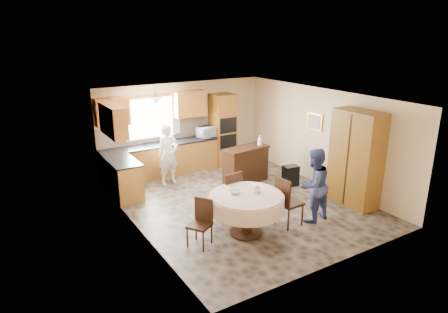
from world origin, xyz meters
TOP-DOWN VIEW (x-y plane):
  - floor at (0.00, 0.00)m, footprint 5.00×6.00m
  - ceiling at (0.00, 0.00)m, footprint 5.00×6.00m
  - wall_back at (0.00, 3.00)m, footprint 5.00×0.02m
  - wall_front at (0.00, -3.00)m, footprint 5.00×0.02m
  - wall_left at (-2.50, 0.00)m, footprint 0.02×6.00m
  - wall_right at (2.50, 0.00)m, footprint 0.02×6.00m
  - window at (-1.00, 2.98)m, footprint 1.40×0.03m
  - curtain_left at (-1.75, 2.93)m, footprint 0.22×0.02m
  - curtain_right at (-0.25, 2.93)m, footprint 0.22×0.02m
  - base_cab_back at (-0.85, 2.70)m, footprint 3.30×0.60m
  - counter_back at (-0.85, 2.70)m, footprint 3.30×0.64m
  - base_cab_left at (-2.20, 1.80)m, footprint 0.60×1.20m
  - counter_left at (-2.20, 1.80)m, footprint 0.64×1.20m
  - backsplash at (-0.85, 2.99)m, footprint 3.30×0.02m
  - wall_cab_left at (-2.05, 2.83)m, footprint 0.85×0.33m
  - wall_cab_right at (0.15, 2.83)m, footprint 0.90×0.33m
  - wall_cab_side at (-2.33, 1.80)m, footprint 0.33×1.20m
  - oven_tower at (1.15, 2.69)m, footprint 0.66×0.62m
  - oven_upper at (1.15, 2.38)m, footprint 0.56×0.01m
  - oven_lower at (1.15, 2.38)m, footprint 0.56×0.01m
  - pendant at (-1.00, 2.50)m, footprint 0.36×0.36m
  - sideboard at (0.86, 1.05)m, footprint 1.33×0.69m
  - space_heater at (1.73, 0.24)m, footprint 0.42×0.32m
  - cupboard at (2.22, -1.38)m, footprint 0.58×1.15m
  - dining_table at (-0.74, -1.30)m, footprint 1.47×1.47m
  - chair_left at (-1.68, -1.18)m, footprint 0.54×0.54m
  - chair_back at (-0.61, -0.52)m, footprint 0.49×0.49m
  - chair_right at (0.15, -1.45)m, footprint 0.49×0.49m
  - framed_picture at (2.47, 0.26)m, footprint 0.06×0.54m
  - microwave at (0.59, 2.65)m, footprint 0.62×0.48m
  - person_sink at (-0.92, 2.01)m, footprint 0.60×0.41m
  - person_dining at (0.80, -1.53)m, footprint 0.83×0.68m
  - bowl_sideboard at (0.68, 1.05)m, footprint 0.26×0.26m
  - bottle_sideboard at (1.30, 1.05)m, footprint 0.14×0.14m
  - cup_table at (-0.50, -1.32)m, footprint 0.14×0.14m
  - bowl_table at (-0.89, -1.14)m, footprint 0.22×0.22m

SIDE VIEW (x-z plane):
  - floor at x=0.00m, z-range -0.01..0.01m
  - space_heater at x=1.73m, z-range 0.00..0.53m
  - base_cab_back at x=-0.85m, z-range 0.00..0.88m
  - base_cab_left at x=-2.20m, z-range 0.00..0.88m
  - sideboard at x=0.86m, z-range 0.00..0.90m
  - chair_left at x=-1.68m, z-range 0.05..0.95m
  - chair_back at x=-0.61m, z-range 0.06..1.10m
  - chair_right at x=0.15m, z-range 0.06..1.12m
  - dining_table at x=-0.74m, z-range 0.24..1.08m
  - oven_lower at x=1.15m, z-range 0.53..0.97m
  - person_dining at x=0.80m, z-range 0.00..1.59m
  - person_sink at x=-0.92m, z-range 0.00..1.59m
  - bowl_table at x=-0.89m, z-range 0.84..0.91m
  - cup_table at x=-0.50m, z-range 0.84..0.95m
  - counter_back at x=-0.85m, z-range 0.88..0.92m
  - counter_left at x=-2.20m, z-range 0.88..0.92m
  - bowl_sideboard at x=0.68m, z-range 0.90..0.96m
  - oven_tower at x=1.15m, z-range 0.00..2.12m
  - bottle_sideboard at x=1.30m, z-range 0.90..1.23m
  - microwave at x=0.59m, z-range 0.92..1.23m
  - cupboard at x=2.22m, z-range 0.00..2.20m
  - backsplash at x=-0.85m, z-range 0.90..1.46m
  - wall_back at x=0.00m, z-range 0.00..2.50m
  - wall_front at x=0.00m, z-range 0.00..2.50m
  - wall_left at x=-2.50m, z-range 0.00..2.50m
  - wall_right at x=2.50m, z-range 0.00..2.50m
  - oven_upper at x=1.15m, z-range 1.02..1.48m
  - window at x=-1.00m, z-range 1.05..2.15m
  - framed_picture at x=2.47m, z-range 1.39..1.84m
  - curtain_left at x=-1.75m, z-range 1.08..2.22m
  - curtain_right at x=-0.25m, z-range 1.08..2.22m
  - wall_cab_left at x=-2.05m, z-range 1.55..2.27m
  - wall_cab_right at x=0.15m, z-range 1.55..2.27m
  - wall_cab_side at x=-2.33m, z-range 1.55..2.27m
  - pendant at x=-1.00m, z-range 2.03..2.21m
  - ceiling at x=0.00m, z-range 2.50..2.50m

